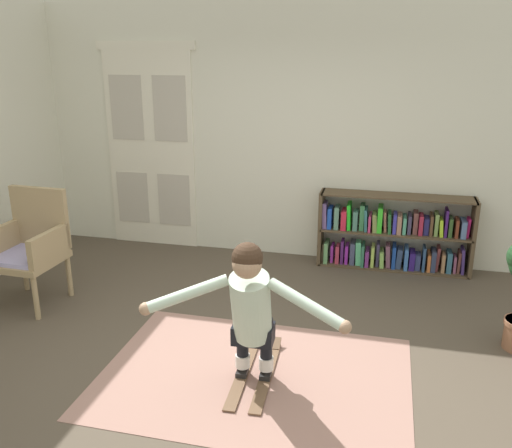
{
  "coord_description": "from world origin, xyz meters",
  "views": [
    {
      "loc": [
        1.07,
        -3.54,
        2.38
      ],
      "look_at": [
        0.11,
        0.44,
        1.05
      ],
      "focal_mm": 38.3,
      "sensor_mm": 36.0,
      "label": 1
    }
  ],
  "objects_px": {
    "bookshelf": "(392,236)",
    "skis_pair": "(255,371)",
    "person_skier": "(250,305)",
    "wicker_chair": "(30,245)"
  },
  "relations": [
    {
      "from": "bookshelf",
      "to": "skis_pair",
      "type": "xyz_separation_m",
      "value": [
        -0.98,
        -2.42,
        -0.35
      ]
    },
    {
      "from": "skis_pair",
      "to": "person_skier",
      "type": "bearing_deg",
      "value": -87.27
    },
    {
      "from": "bookshelf",
      "to": "person_skier",
      "type": "height_order",
      "value": "person_skier"
    },
    {
      "from": "wicker_chair",
      "to": "person_skier",
      "type": "bearing_deg",
      "value": -20.8
    },
    {
      "from": "skis_pair",
      "to": "bookshelf",
      "type": "bearing_deg",
      "value": 67.95
    },
    {
      "from": "bookshelf",
      "to": "person_skier",
      "type": "bearing_deg",
      "value": -110.54
    },
    {
      "from": "wicker_chair",
      "to": "skis_pair",
      "type": "xyz_separation_m",
      "value": [
        2.39,
        -0.74,
        -0.56
      ]
    },
    {
      "from": "skis_pair",
      "to": "person_skier",
      "type": "relative_size",
      "value": 0.69
    },
    {
      "from": "bookshelf",
      "to": "wicker_chair",
      "type": "relative_size",
      "value": 1.52
    },
    {
      "from": "wicker_chair",
      "to": "bookshelf",
      "type": "bearing_deg",
      "value": 26.43
    }
  ]
}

